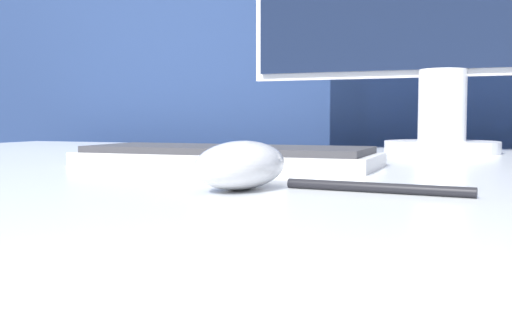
{
  "coord_description": "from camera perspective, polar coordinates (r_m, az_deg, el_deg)",
  "views": [
    {
      "loc": [
        0.22,
        -0.7,
        0.79
      ],
      "look_at": [
        0.04,
        -0.22,
        0.75
      ],
      "focal_mm": 42.0,
      "sensor_mm": 36.0,
      "label": 1
    }
  ],
  "objects": [
    {
      "name": "keyboard",
      "position": [
        0.73,
        -2.8,
        0.36
      ],
      "size": [
        0.37,
        0.14,
        0.02
      ],
      "rotation": [
        0.0,
        0.0,
        0.01
      ],
      "color": "silver",
      "rests_on": "desk"
    },
    {
      "name": "computer_mouse_near",
      "position": [
        0.49,
        -1.38,
        -0.48
      ],
      "size": [
        0.07,
        0.12,
        0.04
      ],
      "rotation": [
        0.0,
        0.0,
        -0.14
      ],
      "color": "silver",
      "rests_on": "desk"
    },
    {
      "name": "partition_panel",
      "position": [
        1.39,
        11.73,
        0.68
      ],
      "size": [
        5.0,
        0.03,
        1.42
      ],
      "color": "navy",
      "rests_on": "ground_plane"
    },
    {
      "name": "pen",
      "position": [
        0.48,
        11.4,
        -2.6
      ],
      "size": [
        0.15,
        0.02,
        0.01
      ],
      "rotation": [
        0.0,
        0.0,
        -0.09
      ],
      "color": "black",
      "rests_on": "desk"
    }
  ]
}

